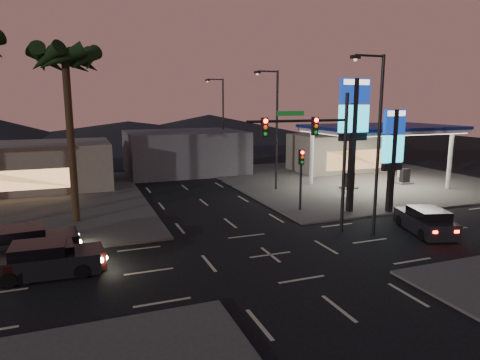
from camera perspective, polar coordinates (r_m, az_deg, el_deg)
name	(u,v)px	position (r m, az deg, el deg)	size (l,w,h in m)	color
ground	(270,255)	(21.67, 4.07, -9.92)	(140.00, 140.00, 0.00)	black
corner_lot_ne	(350,179)	(42.95, 14.52, 0.12)	(24.00, 24.00, 0.12)	#47443F
gas_station	(381,130)	(39.19, 18.24, 6.37)	(12.20, 8.20, 5.47)	silver
convenience_store	(340,153)	(47.87, 13.14, 3.57)	(10.00, 6.00, 4.00)	#726B5B
pylon_sign_tall	(354,119)	(29.42, 14.92, 7.90)	(2.20, 0.35, 9.00)	black
pylon_sign_short	(393,145)	(30.29, 19.72, 4.41)	(1.60, 0.35, 7.00)	black
traffic_signal_mast	(318,144)	(23.96, 10.42, 4.77)	(6.10, 0.39, 8.00)	black
pedestal_signal	(301,170)	(29.40, 8.15, 1.34)	(0.32, 0.39, 4.30)	black
streetlight_near	(376,135)	(24.84, 17.69, 5.78)	(2.14, 0.25, 10.00)	black
streetlight_mid	(275,123)	(35.92, 4.64, 7.54)	(2.14, 0.25, 10.00)	black
streetlight_far	(221,117)	(48.92, -2.49, 8.34)	(2.14, 0.25, 10.00)	black
palm_a	(66,69)	(27.95, -22.23, 13.60)	(4.41, 4.41, 10.86)	black
building_far_west	(12,167)	(41.12, -28.16, 1.50)	(16.00, 8.00, 4.00)	#726B5B
building_far_mid	(185,152)	(45.95, -7.36, 3.73)	(12.00, 9.00, 4.40)	#4C4C51
hill_right	(209,128)	(82.03, -4.11, 6.95)	(50.00, 50.00, 5.00)	black
hill_center	(129,133)	(79.06, -14.63, 6.14)	(60.00, 60.00, 4.00)	black
car_lane_a_front	(46,260)	(20.81, -24.50, -9.72)	(4.64, 2.06, 1.49)	black
car_lane_a_mid	(55,260)	(20.89, -23.47, -9.74)	(4.28, 2.07, 1.36)	black
car_lane_b_front	(16,246)	(23.56, -27.66, -7.86)	(4.17, 1.97, 1.33)	#4D4D4F
car_lane_b_mid	(25,244)	(23.40, -26.72, -7.61)	(4.94, 2.38, 1.57)	black
suv_station	(426,221)	(27.14, 23.53, -5.05)	(3.00, 4.72, 1.47)	black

